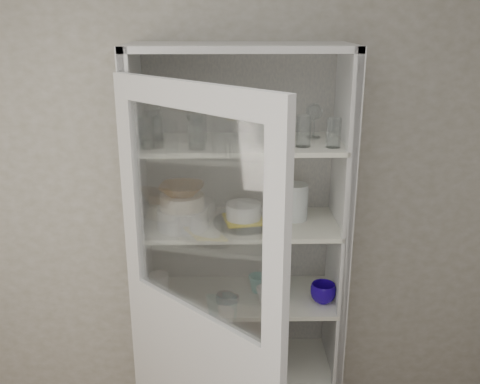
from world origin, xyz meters
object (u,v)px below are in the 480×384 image
at_px(glass_platter, 244,222).
at_px(cream_dish, 237,354).
at_px(tin_box, 263,356).
at_px(teal_jar, 275,282).
at_px(plate_stack_back, 196,207).
at_px(plate_stack_front, 183,217).
at_px(cupboard_door, 199,357).
at_px(measuring_cups, 225,298).
at_px(mug_teal, 258,284).
at_px(white_ramekin, 244,211).
at_px(goblet_1, 193,123).
at_px(yellow_trivet, 244,219).
at_px(mug_blue, 323,293).
at_px(goblet_3, 314,119).
at_px(goblet_2, 240,117).
at_px(white_canister, 159,285).
at_px(pantry_cabinet, 240,275).
at_px(grey_bowl_stack, 295,202).
at_px(mug_white, 266,295).
at_px(cream_bowl, 182,201).
at_px(goblet_0, 153,118).
at_px(terracotta_bowl, 182,189).

xyz_separation_m(glass_platter, cream_dish, (-0.03, 0.04, -0.77)).
bearing_deg(tin_box, teal_jar, 33.76).
bearing_deg(plate_stack_back, plate_stack_front, -105.71).
bearing_deg(glass_platter, cupboard_door, -111.23).
bearing_deg(measuring_cups, mug_teal, 29.72).
distance_m(glass_platter, white_ramekin, 0.06).
bearing_deg(goblet_1, yellow_trivet, -22.17).
bearing_deg(mug_blue, goblet_3, 127.84).
bearing_deg(goblet_3, goblet_2, 172.95).
xyz_separation_m(yellow_trivet, mug_teal, (0.07, 0.06, -0.38)).
bearing_deg(tin_box, white_canister, 179.39).
relative_size(goblet_3, plate_stack_back, 0.89).
height_order(white_ramekin, mug_blue, white_ramekin).
distance_m(pantry_cabinet, mug_blue, 0.44).
height_order(pantry_cabinet, white_ramekin, pantry_cabinet).
bearing_deg(grey_bowl_stack, goblet_3, 25.12).
xyz_separation_m(cupboard_door, cream_dish, (0.17, 0.55, -0.38)).
distance_m(glass_platter, mug_blue, 0.53).
height_order(white_canister, cream_dish, white_canister).
height_order(measuring_cups, cream_dish, measuring_cups).
xyz_separation_m(mug_white, teal_jar, (0.06, 0.13, 0.01)).
height_order(pantry_cabinet, goblet_1, pantry_cabinet).
relative_size(plate_stack_front, mug_teal, 2.48).
distance_m(goblet_1, mug_teal, 0.89).
bearing_deg(yellow_trivet, grey_bowl_stack, 12.83).
bearing_deg(plate_stack_back, teal_jar, -11.04).
xyz_separation_m(goblet_3, mug_white, (-0.23, -0.16, -0.85)).
bearing_deg(white_canister, goblet_1, 19.81).
bearing_deg(plate_stack_back, yellow_trivet, -30.59).
bearing_deg(teal_jar, cream_bowl, -167.91).
height_order(plate_stack_front, mug_white, plate_stack_front).
bearing_deg(pantry_cabinet, measuring_cups, -119.55).
distance_m(cream_bowl, white_ramekin, 0.30).
bearing_deg(mug_blue, cream_bowl, -165.19).
relative_size(goblet_0, plate_stack_front, 0.78).
xyz_separation_m(plate_stack_front, mug_teal, (0.36, 0.09, -0.40)).
relative_size(goblet_3, plate_stack_front, 0.74).
xyz_separation_m(white_ramekin, white_canister, (-0.43, 0.03, -0.41)).
height_order(goblet_2, mug_teal, goblet_2).
distance_m(goblet_1, white_canister, 0.84).
xyz_separation_m(goblet_1, goblet_2, (0.22, 0.04, 0.02)).
relative_size(goblet_1, glass_platter, 0.51).
bearing_deg(tin_box, terracotta_bowl, -171.79).
bearing_deg(yellow_trivet, cupboard_door, -111.23).
height_order(yellow_trivet, measuring_cups, yellow_trivet).
xyz_separation_m(white_ramekin, tin_box, (0.11, 0.02, -0.83)).
bearing_deg(mug_white, goblet_0, -173.90).
relative_size(goblet_2, plate_stack_back, 0.94).
xyz_separation_m(cream_bowl, mug_white, (0.40, -0.03, -0.49)).
xyz_separation_m(pantry_cabinet, mug_teal, (0.09, -0.04, -0.03)).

